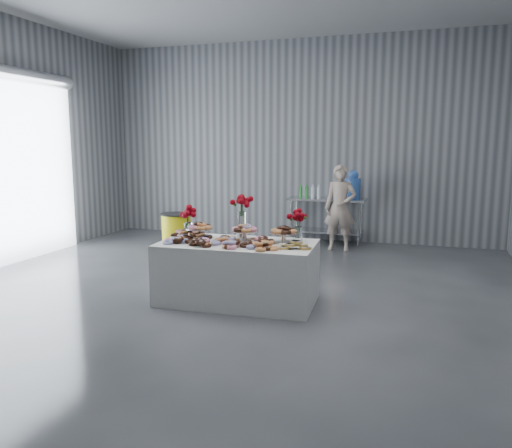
{
  "coord_description": "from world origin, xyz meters",
  "views": [
    {
      "loc": [
        2.34,
        -5.51,
        1.95
      ],
      "look_at": [
        0.41,
        0.52,
        0.93
      ],
      "focal_mm": 35.0,
      "sensor_mm": 36.0,
      "label": 1
    }
  ],
  "objects": [
    {
      "name": "person",
      "position": [
        1.04,
        3.59,
        0.79
      ],
      "size": [
        0.58,
        0.39,
        1.57
      ],
      "primitive_type": "imported",
      "rotation": [
        0.0,
        0.0,
        0.02
      ],
      "color": "#CC8C93",
      "rests_on": "ground"
    },
    {
      "name": "cake_stand_mid",
      "position": [
        0.33,
        0.28,
        0.89
      ],
      "size": [
        0.36,
        0.36,
        0.17
      ],
      "color": "silver",
      "rests_on": "display_table"
    },
    {
      "name": "ground",
      "position": [
        0.0,
        0.0,
        0.0
      ],
      "size": [
        9.0,
        9.0,
        0.0
      ],
      "primitive_type": "plane",
      "color": "#393B41",
      "rests_on": "ground"
    },
    {
      "name": "bouquet_right",
      "position": [
        0.98,
        0.46,
        1.05
      ],
      "size": [
        0.26,
        0.26,
        0.42
      ],
      "color": "white",
      "rests_on": "display_table"
    },
    {
      "name": "cake_stand_right",
      "position": [
        0.83,
        0.3,
        0.89
      ],
      "size": [
        0.36,
        0.36,
        0.17
      ],
      "color": "silver",
      "rests_on": "display_table"
    },
    {
      "name": "bouquet_center",
      "position": [
        0.22,
        0.48,
        1.13
      ],
      "size": [
        0.26,
        0.26,
        0.57
      ],
      "color": "silver",
      "rests_on": "display_table"
    },
    {
      "name": "water_jug",
      "position": [
        1.2,
        4.1,
        1.15
      ],
      "size": [
        0.28,
        0.28,
        0.55
      ],
      "color": "#3F76D7",
      "rests_on": "prep_table"
    },
    {
      "name": "trash_barrel",
      "position": [
        -1.7,
        2.42,
        0.36
      ],
      "size": [
        0.56,
        0.56,
        0.72
      ],
      "rotation": [
        0.0,
        0.0,
        0.15
      ],
      "color": "yellow",
      "rests_on": "ground"
    },
    {
      "name": "display_table",
      "position": [
        0.29,
        0.13,
        0.38
      ],
      "size": [
        1.94,
        1.08,
        0.75
      ],
      "primitive_type": "cube",
      "rotation": [
        0.0,
        0.0,
        0.04
      ],
      "color": "white",
      "rests_on": "ground"
    },
    {
      "name": "donut_mounds",
      "position": [
        0.29,
        0.08,
        0.8
      ],
      "size": [
        1.84,
        0.88,
        0.09
      ],
      "primitive_type": null,
      "rotation": [
        0.0,
        0.0,
        0.04
      ],
      "color": "#D3934D",
      "rests_on": "display_table"
    },
    {
      "name": "danish_pile",
      "position": [
        1.05,
        0.01,
        0.81
      ],
      "size": [
        0.48,
        0.48,
        0.11
      ],
      "primitive_type": null,
      "color": "white",
      "rests_on": "display_table"
    },
    {
      "name": "prep_table",
      "position": [
        0.7,
        4.1,
        0.62
      ],
      "size": [
        1.5,
        0.6,
        0.9
      ],
      "color": "silver",
      "rests_on": "ground"
    },
    {
      "name": "room_walls",
      "position": [
        -0.27,
        0.07,
        2.64
      ],
      "size": [
        8.04,
        9.04,
        4.02
      ],
      "color": "gray",
      "rests_on": "ground"
    },
    {
      "name": "drink_bottles",
      "position": [
        0.38,
        4.0,
        1.04
      ],
      "size": [
        0.54,
        0.08,
        0.27
      ],
      "primitive_type": null,
      "color": "#268C33",
      "rests_on": "prep_table"
    },
    {
      "name": "bouquet_left",
      "position": [
        -0.47,
        0.35,
        1.05
      ],
      "size": [
        0.26,
        0.26,
        0.42
      ],
      "color": "white",
      "rests_on": "display_table"
    },
    {
      "name": "cake_stand_left",
      "position": [
        -0.27,
        0.25,
        0.89
      ],
      "size": [
        0.36,
        0.36,
        0.17
      ],
      "color": "silver",
      "rests_on": "display_table"
    }
  ]
}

